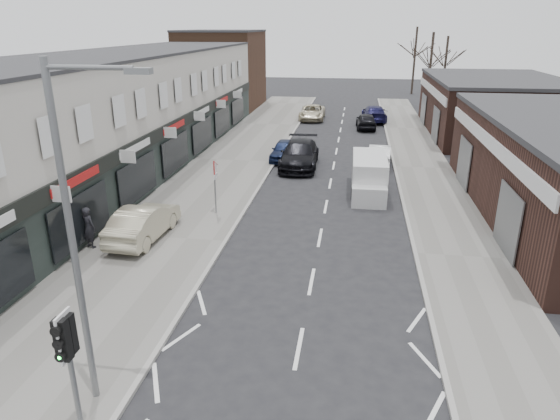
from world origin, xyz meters
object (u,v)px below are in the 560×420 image
at_px(traffic_light, 67,347).
at_px(parked_car_right_a, 380,155).
at_px(parked_car_left_c, 312,112).
at_px(warning_sign, 215,171).
at_px(parked_car_left_a, 285,150).
at_px(pedestrian, 89,227).
at_px(sedan_on_pavement, 143,222).
at_px(parked_car_right_c, 374,113).
at_px(parked_car_left_b, 300,154).
at_px(white_van, 369,176).
at_px(street_lamp, 77,226).
at_px(parked_car_right_b, 366,121).

bearing_deg(traffic_light, parked_car_right_a, 73.46).
distance_m(parked_car_left_c, parked_car_right_a, 17.02).
relative_size(warning_sign, parked_car_left_a, 0.68).
bearing_deg(pedestrian, sedan_on_pavement, -123.17).
distance_m(warning_sign, parked_car_right_c, 28.02).
distance_m(parked_car_left_b, parked_car_left_c, 17.42).
bearing_deg(parked_car_left_c, sedan_on_pavement, -99.01).
distance_m(parked_car_left_a, parked_car_right_c, 17.02).
relative_size(white_van, parked_car_right_a, 1.28).
bearing_deg(parked_car_right_a, parked_car_left_c, -65.71).
bearing_deg(parked_car_left_a, traffic_light, -89.09).
distance_m(street_lamp, parked_car_left_a, 24.14).
xyz_separation_m(street_lamp, parked_car_right_c, (7.53, 39.56, -3.87)).
xyz_separation_m(traffic_light, parked_car_left_c, (1.46, 40.77, -1.71)).
height_order(sedan_on_pavement, parked_car_right_c, sedan_on_pavement).
relative_size(parked_car_left_a, parked_car_left_c, 0.79).
relative_size(parked_car_left_b, parked_car_right_c, 1.11).
bearing_deg(traffic_light, parked_car_left_b, 84.62).
bearing_deg(warning_sign, parked_car_left_b, 72.45).
distance_m(white_van, parked_car_right_c, 22.15).
bearing_deg(warning_sign, traffic_light, -86.90).
relative_size(parked_car_left_b, parked_car_left_c, 1.13).
xyz_separation_m(warning_sign, parked_car_right_c, (8.17, 26.76, -1.46)).
distance_m(warning_sign, parked_car_right_a, 13.60).
bearing_deg(parked_car_right_a, warning_sign, 57.01).
distance_m(pedestrian, parked_car_right_b, 29.77).
bearing_deg(parked_car_right_a, parked_car_left_b, 19.50).
bearing_deg(parked_car_left_b, pedestrian, -117.93).
height_order(street_lamp, warning_sign, street_lamp).
xyz_separation_m(street_lamp, pedestrian, (-4.67, 8.16, -3.63)).
relative_size(traffic_light, warning_sign, 1.15).
height_order(street_lamp, parked_car_left_a, street_lamp).
xyz_separation_m(traffic_light, pedestrian, (-4.80, 9.38, -1.43)).
xyz_separation_m(parked_car_right_b, parked_car_right_c, (0.81, 3.90, 0.05)).
xyz_separation_m(sedan_on_pavement, pedestrian, (-1.82, -1.19, 0.13)).
distance_m(warning_sign, parked_car_right_b, 24.06).
distance_m(parked_car_left_b, parked_car_right_a, 5.36).
distance_m(street_lamp, parked_car_right_c, 40.46).
bearing_deg(parked_car_left_a, parked_car_right_c, 71.08).
bearing_deg(sedan_on_pavement, parked_car_right_c, -106.28).
bearing_deg(parked_car_left_b, traffic_light, -96.74).
xyz_separation_m(parked_car_left_a, parked_car_right_c, (6.41, 15.77, 0.07)).
bearing_deg(street_lamp, parked_car_right_a, 72.38).
height_order(pedestrian, parked_car_left_a, pedestrian).
bearing_deg(street_lamp, parked_car_left_c, 87.71).
relative_size(parked_car_left_c, parked_car_right_a, 1.26).
relative_size(street_lamp, parked_car_right_c, 1.56).
bearing_deg(traffic_light, sedan_on_pavement, 105.77).
height_order(pedestrian, parked_car_right_c, pedestrian).
bearing_deg(traffic_light, parked_car_left_a, 87.71).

